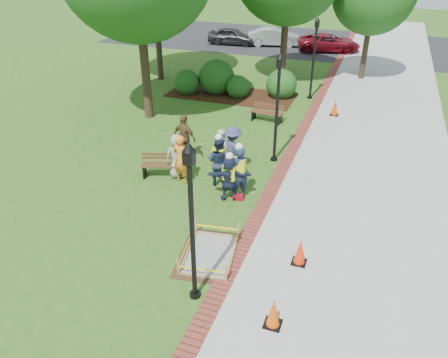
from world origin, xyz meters
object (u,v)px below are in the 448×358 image
(wet_concrete_pad, at_px, (210,249))
(hivis_worker_b, at_px, (239,171))
(cone_front, at_px, (273,313))
(hivis_worker_c, at_px, (219,160))
(lamp_near, at_px, (191,214))
(bench_near, at_px, (163,170))
(hivis_worker_a, at_px, (229,176))

(wet_concrete_pad, relative_size, hivis_worker_b, 1.24)
(cone_front, relative_size, hivis_worker_c, 0.41)
(lamp_near, bearing_deg, wet_concrete_pad, 98.04)
(wet_concrete_pad, distance_m, lamp_near, 2.77)
(bench_near, distance_m, hivis_worker_c, 2.28)
(wet_concrete_pad, relative_size, hivis_worker_a, 1.44)
(cone_front, xyz_separation_m, hivis_worker_a, (-2.78, 4.88, 0.49))
(hivis_worker_c, bearing_deg, lamp_near, -75.53)
(lamp_near, bearing_deg, bench_near, 123.99)
(hivis_worker_b, bearing_deg, hivis_worker_a, -137.04)
(bench_near, bearing_deg, hivis_worker_b, -8.03)
(cone_front, xyz_separation_m, lamp_near, (-2.07, 0.25, 2.09))
(bench_near, bearing_deg, hivis_worker_a, -13.22)
(hivis_worker_b, xyz_separation_m, hivis_worker_c, (-0.94, 0.60, -0.03))
(bench_near, height_order, hivis_worker_a, hivis_worker_a)
(wet_concrete_pad, distance_m, hivis_worker_a, 3.13)
(wet_concrete_pad, height_order, hivis_worker_b, hivis_worker_b)
(hivis_worker_a, bearing_deg, cone_front, -60.29)
(lamp_near, height_order, hivis_worker_a, lamp_near)
(cone_front, distance_m, hivis_worker_b, 5.74)
(hivis_worker_a, bearing_deg, lamp_near, -81.20)
(lamp_near, relative_size, hivis_worker_b, 2.09)
(wet_concrete_pad, height_order, cone_front, cone_front)
(bench_near, relative_size, hivis_worker_b, 0.81)
(bench_near, bearing_deg, lamp_near, -56.01)
(hivis_worker_b, bearing_deg, wet_concrete_pad, -85.78)
(wet_concrete_pad, xyz_separation_m, lamp_near, (0.23, -1.60, 2.25))
(wet_concrete_pad, bearing_deg, cone_front, -38.93)
(wet_concrete_pad, distance_m, hivis_worker_c, 4.10)
(cone_front, bearing_deg, hivis_worker_c, 121.33)
(hivis_worker_c, bearing_deg, bench_near, -175.79)
(cone_front, bearing_deg, hivis_worker_a, 119.71)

